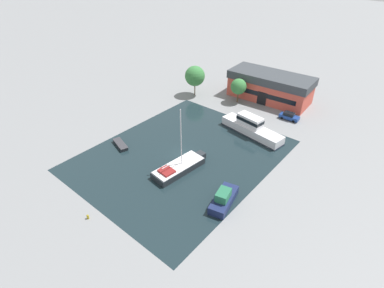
{
  "coord_description": "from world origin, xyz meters",
  "views": [
    {
      "loc": [
        29.7,
        -32.7,
        31.77
      ],
      "look_at": [
        0.0,
        2.71,
        1.0
      ],
      "focal_mm": 28.0,
      "sensor_mm": 36.0,
      "label": 1
    }
  ],
  "objects": [
    {
      "name": "sailboat_moored",
      "position": [
        2.55,
        -3.63,
        0.66
      ],
      "size": [
        4.35,
        10.76,
        11.31
      ],
      "rotation": [
        0.0,
        0.0,
        -0.11
      ],
      "color": "#23282D",
      "rests_on": "water_canal"
    },
    {
      "name": "quay_tree_near_building",
      "position": [
        -4.42,
        25.07,
        3.98
      ],
      "size": [
        3.73,
        3.73,
        5.86
      ],
      "color": "brown",
      "rests_on": "ground"
    },
    {
      "name": "warehouse_building",
      "position": [
        0.47,
        31.54,
        3.24
      ],
      "size": [
        20.12,
        9.41,
        6.41
      ],
      "rotation": [
        0.0,
        0.0,
        0.06
      ],
      "color": "#C64C3D",
      "rests_on": "ground"
    },
    {
      "name": "small_dinghy",
      "position": [
        -10.9,
        -5.38,
        0.35
      ],
      "size": [
        4.69,
        2.68,
        0.67
      ],
      "rotation": [
        0.0,
        0.0,
        1.28
      ],
      "color": "#23282D",
      "rests_on": "water_canal"
    },
    {
      "name": "cabin_boat",
      "position": [
        12.75,
        -5.3,
        0.93
      ],
      "size": [
        3.81,
        6.7,
        2.56
      ],
      "rotation": [
        0.0,
        0.0,
        0.23
      ],
      "color": "#19234C",
      "rests_on": "water_canal"
    },
    {
      "name": "ground_plane",
      "position": [
        0.0,
        0.0,
        0.0
      ],
      "size": [
        440.0,
        440.0,
        0.0
      ],
      "primitive_type": "plane",
      "color": "gray"
    },
    {
      "name": "water_canal",
      "position": [
        0.0,
        0.0,
        0.0
      ],
      "size": [
        29.23,
        36.1,
        0.01
      ],
      "primitive_type": "cube",
      "color": "#19282D",
      "rests_on": "ground"
    },
    {
      "name": "motor_cruiser",
      "position": [
        5.67,
        14.37,
        1.39
      ],
      "size": [
        13.91,
        5.17,
        3.84
      ],
      "rotation": [
        0.0,
        0.0,
        1.42
      ],
      "color": "silver",
      "rests_on": "water_canal"
    },
    {
      "name": "parked_car",
      "position": [
        8.99,
        24.91,
        0.81
      ],
      "size": [
        4.25,
        1.9,
        1.62
      ],
      "rotation": [
        0.0,
        0.0,
        4.76
      ],
      "color": "navy",
      "rests_on": "ground"
    },
    {
      "name": "mooring_bollard",
      "position": [
        -0.0,
        -19.82,
        0.38
      ],
      "size": [
        0.33,
        0.33,
        0.71
      ],
      "color": "olive",
      "rests_on": "ground"
    },
    {
      "name": "quay_tree_by_water",
      "position": [
        -15.02,
        21.71,
        4.97
      ],
      "size": [
        4.94,
        4.94,
        7.45
      ],
      "color": "brown",
      "rests_on": "ground"
    }
  ]
}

